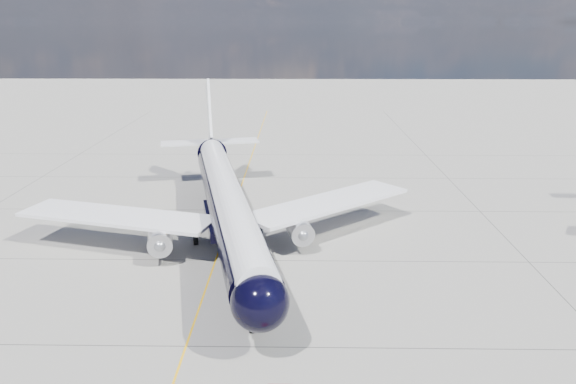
% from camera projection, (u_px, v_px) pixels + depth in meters
% --- Properties ---
extents(ground, '(320.00, 320.00, 0.00)m').
position_uv_depth(ground, '(237.00, 198.00, 73.11)').
color(ground, gray).
rests_on(ground, ground).
extents(taxiway_centerline, '(0.16, 160.00, 0.01)m').
position_uv_depth(taxiway_centerline, '(233.00, 210.00, 68.33)').
color(taxiway_centerline, '#F2AD0C').
rests_on(taxiway_centerline, ground).
extents(main_airliner, '(40.94, 50.54, 14.74)m').
position_uv_depth(main_airliner, '(226.00, 199.00, 57.51)').
color(main_airliner, black).
rests_on(main_airliner, ground).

